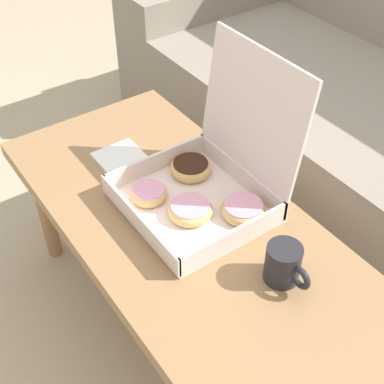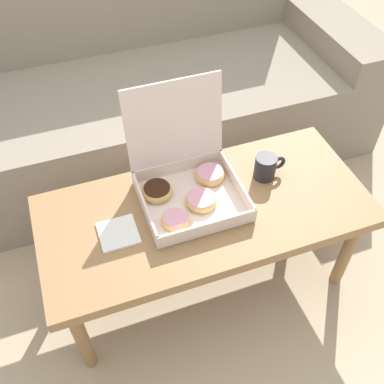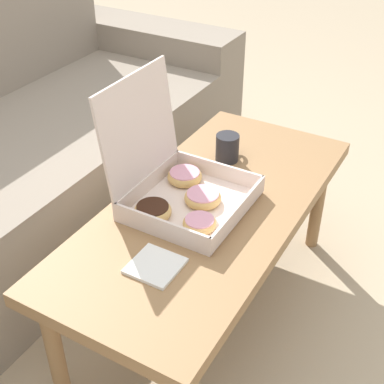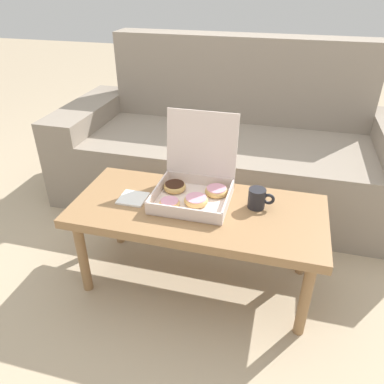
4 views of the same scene
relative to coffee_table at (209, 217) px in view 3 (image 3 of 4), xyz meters
name	(u,v)px [view 3 (image 3 of 4)]	position (x,y,z in m)	size (l,w,h in m)	color
ground_plane	(196,304)	(0.00, 0.04, -0.37)	(12.00, 12.00, 0.00)	tan
coffee_table	(209,217)	(0.00, 0.00, 0.00)	(1.08, 0.49, 0.42)	#997047
pastry_box	(177,185)	(-0.04, 0.08, 0.11)	(0.32, 0.34, 0.35)	silver
coffee_mug	(228,147)	(0.24, 0.07, 0.09)	(0.11, 0.07, 0.09)	#232328
napkin_stack	(155,266)	(-0.29, -0.01, 0.05)	(0.12, 0.12, 0.01)	white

